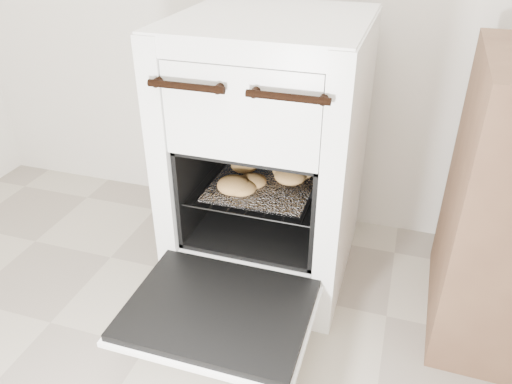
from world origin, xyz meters
TOP-DOWN VIEW (x-y plane):
  - stove at (-0.11, 1.19)m, footprint 0.56×0.62m
  - oven_door at (-0.11, 0.72)m, footprint 0.50×0.39m
  - oven_rack at (-0.11, 1.13)m, footprint 0.41×0.39m
  - foil_sheet at (-0.11, 1.11)m, footprint 0.32×0.28m
  - baked_rolls at (-0.10, 1.13)m, footprint 0.29×0.28m

SIDE VIEW (x-z plane):
  - oven_door at x=-0.11m, z-range 0.17..0.20m
  - oven_rack at x=-0.11m, z-range 0.35..0.36m
  - foil_sheet at x=-0.11m, z-range 0.36..0.36m
  - baked_rolls at x=-0.10m, z-range 0.36..0.41m
  - stove at x=-0.11m, z-range -0.01..0.84m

